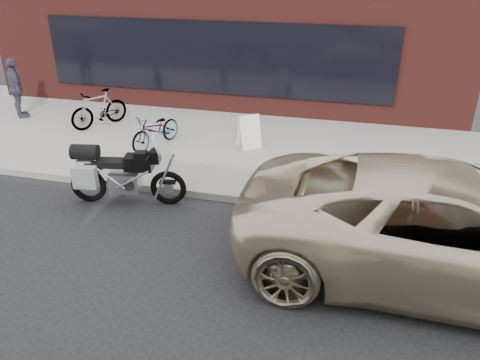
{
  "coord_description": "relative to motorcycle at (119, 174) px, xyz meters",
  "views": [
    {
      "loc": [
        2.02,
        -3.61,
        4.33
      ],
      "look_at": [
        0.25,
        3.32,
        0.85
      ],
      "focal_mm": 35.0,
      "sensor_mm": 36.0,
      "label": 1
    }
  ],
  "objects": [
    {
      "name": "bicycle_front",
      "position": [
        -0.36,
        2.54,
        -0.05
      ],
      "size": [
        1.01,
        1.66,
        0.82
      ],
      "primitive_type": "imported",
      "rotation": [
        0.0,
        0.0,
        -0.32
      ],
      "color": "gray",
      "rests_on": "near_sidewalk"
    },
    {
      "name": "storefront",
      "position": [
        0.14,
        10.49,
        1.64
      ],
      "size": [
        14.0,
        10.07,
        4.5
      ],
      "color": "#54201B",
      "rests_on": "ground"
    },
    {
      "name": "cafe_patron_right",
      "position": [
        -4.96,
        3.65,
        0.37
      ],
      "size": [
        0.99,
        0.95,
        1.65
      ],
      "primitive_type": "imported",
      "rotation": [
        0.0,
        0.0,
        2.4
      ],
      "color": "#404152",
      "rests_on": "near_sidewalk"
    },
    {
      "name": "motorcycle",
      "position": [
        0.0,
        0.0,
        0.0
      ],
      "size": [
        2.21,
        0.96,
        1.41
      ],
      "rotation": [
        0.0,
        0.0,
        0.18
      ],
      "color": "black",
      "rests_on": "ground"
    },
    {
      "name": "sandwich_sign",
      "position": [
        1.78,
        3.04,
        -0.06
      ],
      "size": [
        0.67,
        0.66,
        0.79
      ],
      "rotation": [
        0.0,
        0.0,
        0.66
      ],
      "color": "white",
      "rests_on": "near_sidewalk"
    },
    {
      "name": "minivan",
      "position": [
        5.64,
        -0.89,
        0.23
      ],
      "size": [
        6.08,
        2.91,
        1.67
      ],
      "primitive_type": "imported",
      "rotation": [
        0.0,
        0.0,
        1.55
      ],
      "color": "beige",
      "rests_on": "ground"
    },
    {
      "name": "bicycle_rear",
      "position": [
        -2.39,
        3.51,
        0.03
      ],
      "size": [
        1.23,
        1.61,
        0.97
      ],
      "primitive_type": "imported",
      "rotation": [
        0.0,
        0.0,
        -0.55
      ],
      "color": "gray",
      "rests_on": "near_sidewalk"
    },
    {
      "name": "near_sidewalk",
      "position": [
        2.14,
        3.51,
        -0.53
      ],
      "size": [
        44.0,
        6.0,
        0.15
      ],
      "primitive_type": "cube",
      "color": "gray",
      "rests_on": "ground"
    }
  ]
}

